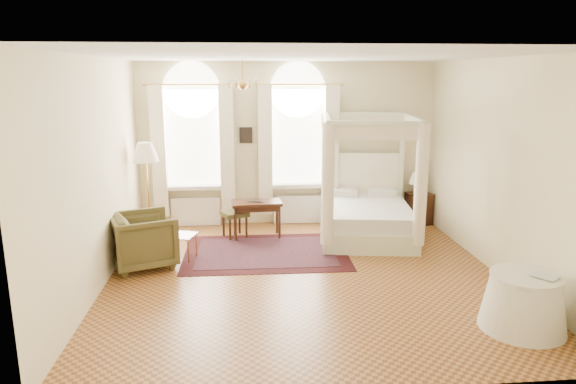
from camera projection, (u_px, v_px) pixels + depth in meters
name	position (u px, v px, depth m)	size (l,w,h in m)	color
ground	(305.00, 276.00, 7.95)	(6.00, 6.00, 0.00)	#A56830
room_walls	(306.00, 149.00, 7.51)	(6.00, 6.00, 6.00)	#FFECC2
window_left	(194.00, 154.00, 10.24)	(1.62, 0.27, 3.29)	white
window_right	(298.00, 153.00, 10.42)	(1.62, 0.27, 3.29)	white
chandelier	(243.00, 83.00, 8.38)	(0.51, 0.45, 0.50)	#AE823A
wall_pictures	(292.00, 133.00, 10.42)	(2.54, 0.03, 0.39)	black
canopy_bed	(367.00, 211.00, 9.69)	(2.00, 2.34, 2.31)	beige
nightstand	(419.00, 208.00, 10.65)	(0.46, 0.41, 0.66)	#351A0E
nightstand_lamp	(416.00, 180.00, 10.53)	(0.29, 0.29, 0.42)	#AE823A
writing_desk	(257.00, 207.00, 9.71)	(0.96, 0.54, 0.70)	#351A0E
laptop	(255.00, 201.00, 9.71)	(0.30, 0.20, 0.02)	black
stool	(235.00, 215.00, 9.75)	(0.58, 0.58, 0.51)	#49431F
armchair	(144.00, 240.00, 8.26)	(0.94, 0.97, 0.88)	#463F1E
coffee_table	(177.00, 237.00, 8.61)	(0.72, 0.60, 0.43)	silver
floor_lamp	(145.00, 157.00, 9.34)	(0.47, 0.47, 1.84)	#AE823A
oriental_rug	(266.00, 252.00, 8.98)	(2.85, 2.06, 0.01)	#3C0E11
side_table	(524.00, 302.00, 6.24)	(1.03, 1.03, 0.70)	white
book	(541.00, 279.00, 6.01)	(0.21, 0.28, 0.03)	black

